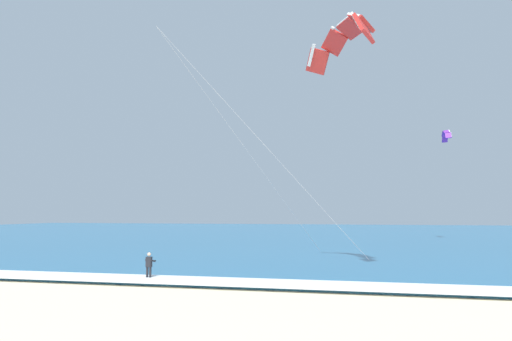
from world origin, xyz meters
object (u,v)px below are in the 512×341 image
(kitesurfer, at_px, (149,265))
(kite_distant, at_px, (446,134))
(surfboard, at_px, (149,281))
(kite_primary, at_px, (343,37))

(kitesurfer, relative_size, kite_distant, 0.40)
(surfboard, height_order, kite_distant, kite_distant)
(kitesurfer, bearing_deg, kite_primary, 30.27)
(surfboard, distance_m, kitesurfer, 0.91)
(surfboard, relative_size, kite_distant, 0.34)
(kite_primary, relative_size, kite_distant, 3.91)
(kitesurfer, distance_m, kite_distant, 51.28)
(surfboard, bearing_deg, kite_primary, 30.34)
(surfboard, xyz_separation_m, kite_primary, (11.35, 6.64, 16.40))
(kite_primary, height_order, kite_distant, kite_primary)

